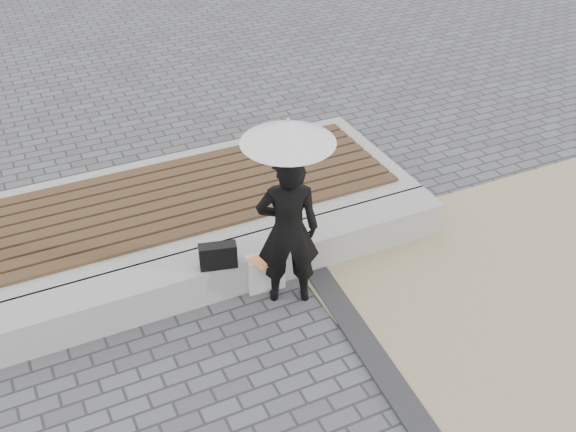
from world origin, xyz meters
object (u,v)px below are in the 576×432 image
object	(u,v)px
seating_ledge	(230,268)
handbag	(218,256)
parasol	(288,132)
woman	(288,230)
canvas_tote	(265,272)

from	to	relation	value
seating_ledge	handbag	size ratio (longest dim) A/B	13.50
parasol	handbag	distance (m)	1.52
seating_ledge	parasol	distance (m)	1.80
woman	handbag	world-z (taller)	woman
seating_ledge	handbag	bearing A→B (deg)	-137.46
canvas_tote	parasol	bearing A→B (deg)	-51.93
seating_ledge	handbag	distance (m)	0.41
seating_ledge	handbag	world-z (taller)	handbag
woman	parasol	distance (m)	1.06
woman	handbag	xyz separation A→B (m)	(-0.62, 0.29, -0.30)
handbag	canvas_tote	world-z (taller)	handbag
parasol	canvas_tote	size ratio (longest dim) A/B	2.70
seating_ledge	canvas_tote	distance (m)	0.37
parasol	canvas_tote	xyz separation A→B (m)	(-0.15, 0.23, -1.69)
handbag	seating_ledge	bearing A→B (deg)	56.82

